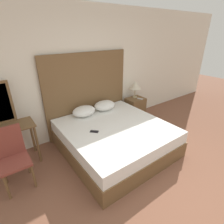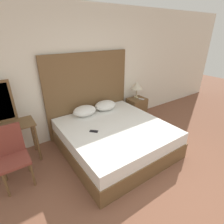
% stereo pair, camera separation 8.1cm
% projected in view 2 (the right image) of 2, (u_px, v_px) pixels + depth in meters
% --- Properties ---
extents(ground_plane, '(16.00, 16.00, 0.00)m').
position_uv_depth(ground_plane, '(175.00, 212.00, 2.33)').
color(ground_plane, brown).
extents(wall_back, '(10.00, 0.06, 2.70)m').
position_uv_depth(wall_back, '(80.00, 74.00, 3.73)').
color(wall_back, silver).
rests_on(wall_back, ground_plane).
extents(bed, '(1.89, 1.97, 0.54)m').
position_uv_depth(bed, '(115.00, 138.00, 3.46)').
color(bed, brown).
rests_on(bed, ground_plane).
extents(headboard, '(1.98, 0.05, 1.80)m').
position_uv_depth(headboard, '(89.00, 94.00, 3.94)').
color(headboard, brown).
rests_on(headboard, ground_plane).
extents(pillow_left, '(0.50, 0.38, 0.20)m').
position_uv_depth(pillow_left, '(85.00, 111.00, 3.72)').
color(pillow_left, white).
rests_on(pillow_left, bed).
extents(pillow_right, '(0.50, 0.38, 0.20)m').
position_uv_depth(pillow_right, '(105.00, 105.00, 3.99)').
color(pillow_right, white).
rests_on(pillow_right, bed).
extents(phone_on_bed, '(0.15, 0.16, 0.01)m').
position_uv_depth(phone_on_bed, '(94.00, 131.00, 3.15)').
color(phone_on_bed, black).
rests_on(phone_on_bed, bed).
extents(nightstand, '(0.46, 0.37, 0.59)m').
position_uv_depth(nightstand, '(136.00, 109.00, 4.65)').
color(nightstand, brown).
rests_on(nightstand, ground_plane).
extents(table_lamp, '(0.30, 0.30, 0.42)m').
position_uv_depth(table_lamp, '(137.00, 86.00, 4.46)').
color(table_lamp, tan).
rests_on(table_lamp, nightstand).
extents(phone_on_nightstand, '(0.12, 0.17, 0.01)m').
position_uv_depth(phone_on_nightstand, '(141.00, 99.00, 4.49)').
color(phone_on_nightstand, '#B7B7BC').
rests_on(phone_on_nightstand, nightstand).
extents(vanity_desk, '(0.98, 0.44, 0.76)m').
position_uv_depth(vanity_desk, '(4.00, 135.00, 2.91)').
color(vanity_desk, brown).
rests_on(vanity_desk, ground_plane).
extents(chair, '(0.41, 0.42, 0.95)m').
position_uv_depth(chair, '(12.00, 153.00, 2.62)').
color(chair, brown).
rests_on(chair, ground_plane).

